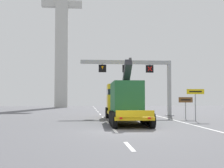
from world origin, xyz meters
name	(u,v)px	position (x,y,z in m)	size (l,w,h in m)	color
ground	(122,131)	(0.00, 0.00, 0.00)	(112.00, 112.00, 0.00)	#5B5B60
lane_markings	(99,113)	(-0.43, 22.61, 0.01)	(0.20, 59.83, 0.01)	silver
edge_line_right	(165,118)	(6.20, 12.00, 0.01)	(0.20, 63.00, 0.01)	silver
overhead_lane_gantry	(139,71)	(3.99, 15.55, 5.35)	(11.16, 0.90, 6.96)	#9EA0A5
heavy_haul_truck_yellow	(123,100)	(1.22, 8.88, 1.99)	(3.33, 14.12, 5.30)	yellow
exit_sign_yellow	(195,97)	(7.89, 7.52, 2.28)	(1.68, 0.15, 2.99)	#9EA0A5
tourist_info_sign_brown	(186,102)	(7.73, 9.75, 1.69)	(1.44, 0.15, 2.23)	#9EA0A5
bridge_pylon_distant	(62,22)	(-7.68, 47.04, 19.17)	(9.00, 2.00, 37.55)	#B7B7B2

